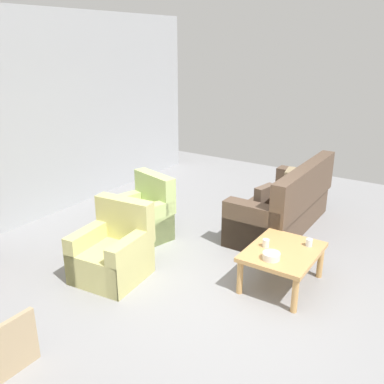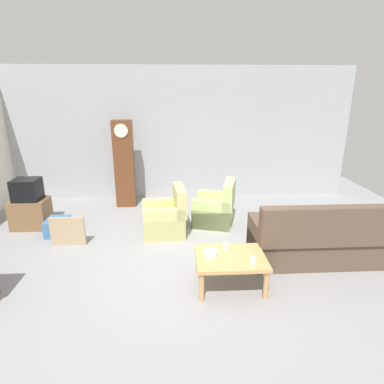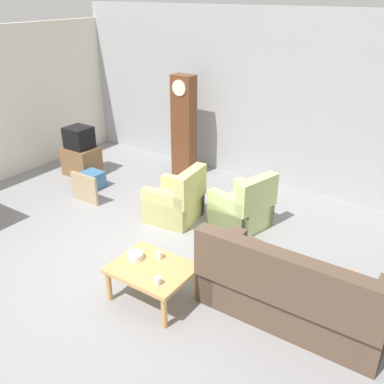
{
  "view_description": "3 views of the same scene",
  "coord_description": "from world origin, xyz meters",
  "px_view_note": "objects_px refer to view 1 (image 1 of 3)",
  "views": [
    {
      "loc": [
        -3.59,
        -2.03,
        2.72
      ],
      "look_at": [
        0.38,
        0.61,
        1.01
      ],
      "focal_mm": 39.56,
      "sensor_mm": 36.0,
      "label": 1
    },
    {
      "loc": [
        -0.13,
        -4.37,
        2.64
      ],
      "look_at": [
        0.14,
        0.68,
        1.02
      ],
      "focal_mm": 29.86,
      "sensor_mm": 36.0,
      "label": 2
    },
    {
      "loc": [
        3.37,
        -3.71,
        3.47
      ],
      "look_at": [
        0.4,
        0.66,
        0.94
      ],
      "focal_mm": 39.9,
      "sensor_mm": 36.0,
      "label": 3
    }
  ],
  "objects_px": {
    "coffee_table_wood": "(283,255)",
    "cup_blue_rimmed": "(309,243)",
    "armchair_olive_near": "(113,253)",
    "cup_white_porcelain": "(266,243)",
    "bowl_white_stacked": "(271,256)",
    "armchair_olive_far": "(141,218)",
    "framed_picture_leaning": "(5,351)",
    "couch_floral": "(284,207)"
  },
  "relations": [
    {
      "from": "coffee_table_wood",
      "to": "cup_white_porcelain",
      "type": "height_order",
      "value": "cup_white_porcelain"
    },
    {
      "from": "armchair_olive_far",
      "to": "coffee_table_wood",
      "type": "distance_m",
      "value": 2.2
    },
    {
      "from": "cup_blue_rimmed",
      "to": "coffee_table_wood",
      "type": "bearing_deg",
      "value": 140.52
    },
    {
      "from": "coffee_table_wood",
      "to": "cup_white_porcelain",
      "type": "xyz_separation_m",
      "value": [
        -0.04,
        0.2,
        0.11
      ]
    },
    {
      "from": "armchair_olive_near",
      "to": "cup_blue_rimmed",
      "type": "xyz_separation_m",
      "value": [
        1.2,
        -1.99,
        0.2
      ]
    },
    {
      "from": "armchair_olive_near",
      "to": "armchair_olive_far",
      "type": "bearing_deg",
      "value": 22.66
    },
    {
      "from": "armchair_olive_near",
      "to": "coffee_table_wood",
      "type": "relative_size",
      "value": 0.96
    },
    {
      "from": "coffee_table_wood",
      "to": "cup_blue_rimmed",
      "type": "relative_size",
      "value": 10.77
    },
    {
      "from": "armchair_olive_far",
      "to": "cup_blue_rimmed",
      "type": "height_order",
      "value": "armchair_olive_far"
    },
    {
      "from": "armchair_olive_far",
      "to": "framed_picture_leaning",
      "type": "height_order",
      "value": "armchair_olive_far"
    },
    {
      "from": "coffee_table_wood",
      "to": "armchair_olive_near",
      "type": "bearing_deg",
      "value": 117.87
    },
    {
      "from": "framed_picture_leaning",
      "to": "coffee_table_wood",
      "type": "bearing_deg",
      "value": -27.34
    },
    {
      "from": "bowl_white_stacked",
      "to": "cup_white_porcelain",
      "type": "bearing_deg",
      "value": 35.86
    },
    {
      "from": "armchair_olive_far",
      "to": "cup_white_porcelain",
      "type": "bearing_deg",
      "value": -93.07
    },
    {
      "from": "armchair_olive_near",
      "to": "cup_blue_rimmed",
      "type": "bearing_deg",
      "value": -58.94
    },
    {
      "from": "cup_white_porcelain",
      "to": "armchair_olive_far",
      "type": "bearing_deg",
      "value": 86.93
    },
    {
      "from": "armchair_olive_near",
      "to": "bowl_white_stacked",
      "type": "relative_size",
      "value": 4.73
    },
    {
      "from": "armchair_olive_far",
      "to": "cup_blue_rimmed",
      "type": "xyz_separation_m",
      "value": [
        0.19,
        -2.41,
        0.2
      ]
    },
    {
      "from": "armchair_olive_near",
      "to": "bowl_white_stacked",
      "type": "bearing_deg",
      "value": -69.39
    },
    {
      "from": "cup_blue_rimmed",
      "to": "armchair_olive_near",
      "type": "bearing_deg",
      "value": 121.06
    },
    {
      "from": "armchair_olive_far",
      "to": "cup_white_porcelain",
      "type": "height_order",
      "value": "armchair_olive_far"
    },
    {
      "from": "armchair_olive_near",
      "to": "bowl_white_stacked",
      "type": "xyz_separation_m",
      "value": [
        0.66,
        -1.75,
        0.19
      ]
    },
    {
      "from": "couch_floral",
      "to": "framed_picture_leaning",
      "type": "height_order",
      "value": "couch_floral"
    },
    {
      "from": "couch_floral",
      "to": "bowl_white_stacked",
      "type": "xyz_separation_m",
      "value": [
        -1.8,
        -0.57,
        0.14
      ]
    },
    {
      "from": "coffee_table_wood",
      "to": "cup_blue_rimmed",
      "type": "height_order",
      "value": "cup_blue_rimmed"
    },
    {
      "from": "framed_picture_leaning",
      "to": "couch_floral",
      "type": "bearing_deg",
      "value": -10.55
    },
    {
      "from": "armchair_olive_far",
      "to": "framed_picture_leaning",
      "type": "bearing_deg",
      "value": -163.26
    },
    {
      "from": "armchair_olive_near",
      "to": "cup_blue_rimmed",
      "type": "relative_size",
      "value": 10.32
    },
    {
      "from": "couch_floral",
      "to": "bowl_white_stacked",
      "type": "distance_m",
      "value": 1.89
    },
    {
      "from": "armchair_olive_near",
      "to": "cup_white_porcelain",
      "type": "height_order",
      "value": "armchair_olive_near"
    },
    {
      "from": "framed_picture_leaning",
      "to": "cup_white_porcelain",
      "type": "height_order",
      "value": "cup_white_porcelain"
    },
    {
      "from": "cup_blue_rimmed",
      "to": "bowl_white_stacked",
      "type": "xyz_separation_m",
      "value": [
        -0.54,
        0.24,
        -0.01
      ]
    },
    {
      "from": "armchair_olive_near",
      "to": "bowl_white_stacked",
      "type": "height_order",
      "value": "armchair_olive_near"
    },
    {
      "from": "coffee_table_wood",
      "to": "armchair_olive_far",
      "type": "bearing_deg",
      "value": 88.27
    },
    {
      "from": "cup_white_porcelain",
      "to": "bowl_white_stacked",
      "type": "height_order",
      "value": "cup_white_porcelain"
    },
    {
      "from": "framed_picture_leaning",
      "to": "armchair_olive_far",
      "type": "bearing_deg",
      "value": 16.74
    },
    {
      "from": "framed_picture_leaning",
      "to": "cup_blue_rimmed",
      "type": "relative_size",
      "value": 6.73
    },
    {
      "from": "armchair_olive_near",
      "to": "bowl_white_stacked",
      "type": "distance_m",
      "value": 1.88
    },
    {
      "from": "cup_white_porcelain",
      "to": "cup_blue_rimmed",
      "type": "height_order",
      "value": "cup_white_porcelain"
    },
    {
      "from": "coffee_table_wood",
      "to": "bowl_white_stacked",
      "type": "height_order",
      "value": "bowl_white_stacked"
    },
    {
      "from": "couch_floral",
      "to": "armchair_olive_near",
      "type": "xyz_separation_m",
      "value": [
        -2.46,
        1.18,
        -0.05
      ]
    },
    {
      "from": "coffee_table_wood",
      "to": "framed_picture_leaning",
      "type": "xyz_separation_m",
      "value": [
        -2.66,
        1.37,
        -0.13
      ]
    }
  ]
}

